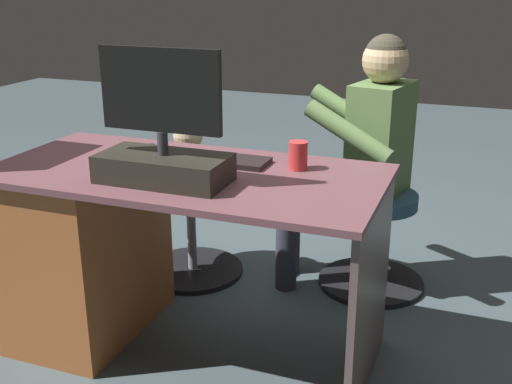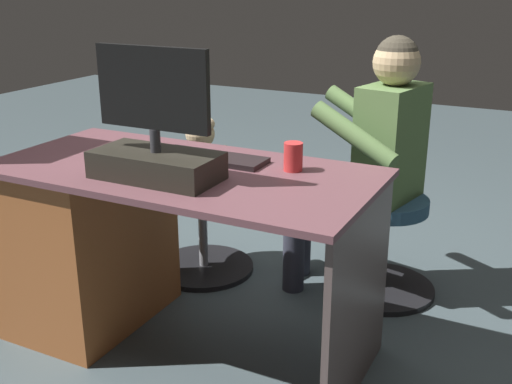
{
  "view_description": "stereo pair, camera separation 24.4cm",
  "coord_description": "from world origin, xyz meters",
  "px_view_note": "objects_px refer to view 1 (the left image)",
  "views": [
    {
      "loc": [
        -0.99,
        2.24,
        1.39
      ],
      "look_at": [
        -0.17,
        0.08,
        0.59
      ],
      "focal_mm": 44.01,
      "sensor_mm": 36.0,
      "label": 1
    },
    {
      "loc": [
        -1.21,
        2.14,
        1.39
      ],
      "look_at": [
        -0.17,
        0.08,
        0.59
      ],
      "focal_mm": 44.01,
      "sensor_mm": 36.0,
      "label": 2
    }
  ],
  "objects_px": {
    "cup": "(298,156)",
    "office_chair_teddy": "(191,223)",
    "monitor": "(163,148)",
    "tv_remote": "(130,159)",
    "desk": "(104,243)",
    "teddy_bear": "(190,155)",
    "person": "(359,144)",
    "visitor_chair": "(374,236)",
    "keyboard": "(213,159)",
    "computer_mouse": "(149,149)"
  },
  "relations": [
    {
      "from": "desk",
      "to": "monitor",
      "type": "bearing_deg",
      "value": 159.3
    },
    {
      "from": "office_chair_teddy",
      "to": "visitor_chair",
      "type": "bearing_deg",
      "value": -167.89
    },
    {
      "from": "cup",
      "to": "person",
      "type": "distance_m",
      "value": 0.62
    },
    {
      "from": "monitor",
      "to": "office_chair_teddy",
      "type": "relative_size",
      "value": 0.91
    },
    {
      "from": "desk",
      "to": "computer_mouse",
      "type": "bearing_deg",
      "value": -130.93
    },
    {
      "from": "keyboard",
      "to": "person",
      "type": "distance_m",
      "value": 0.75
    },
    {
      "from": "monitor",
      "to": "tv_remote",
      "type": "relative_size",
      "value": 2.97
    },
    {
      "from": "tv_remote",
      "to": "keyboard",
      "type": "bearing_deg",
      "value": -141.7
    },
    {
      "from": "person",
      "to": "cup",
      "type": "bearing_deg",
      "value": 80.41
    },
    {
      "from": "computer_mouse",
      "to": "teddy_bear",
      "type": "relative_size",
      "value": 0.3
    },
    {
      "from": "cup",
      "to": "office_chair_teddy",
      "type": "relative_size",
      "value": 0.21
    },
    {
      "from": "cup",
      "to": "visitor_chair",
      "type": "bearing_deg",
      "value": -106.91
    },
    {
      "from": "teddy_bear",
      "to": "visitor_chair",
      "type": "relative_size",
      "value": 0.64
    },
    {
      "from": "keyboard",
      "to": "teddy_bear",
      "type": "xyz_separation_m",
      "value": [
        0.33,
        -0.46,
        -0.14
      ]
    },
    {
      "from": "desk",
      "to": "visitor_chair",
      "type": "distance_m",
      "value": 1.22
    },
    {
      "from": "computer_mouse",
      "to": "cup",
      "type": "distance_m",
      "value": 0.61
    },
    {
      "from": "desk",
      "to": "person",
      "type": "relative_size",
      "value": 1.22
    },
    {
      "from": "monitor",
      "to": "keyboard",
      "type": "distance_m",
      "value": 0.3
    },
    {
      "from": "visitor_chair",
      "to": "teddy_bear",
      "type": "bearing_deg",
      "value": 11.37
    },
    {
      "from": "desk",
      "to": "monitor",
      "type": "distance_m",
      "value": 0.6
    },
    {
      "from": "cup",
      "to": "person",
      "type": "height_order",
      "value": "person"
    },
    {
      "from": "keyboard",
      "to": "monitor",
      "type": "bearing_deg",
      "value": 78.27
    },
    {
      "from": "monitor",
      "to": "visitor_chair",
      "type": "relative_size",
      "value": 0.9
    },
    {
      "from": "computer_mouse",
      "to": "visitor_chair",
      "type": "distance_m",
      "value": 1.12
    },
    {
      "from": "cup",
      "to": "teddy_bear",
      "type": "distance_m",
      "value": 0.82
    },
    {
      "from": "computer_mouse",
      "to": "person",
      "type": "distance_m",
      "value": 0.93
    },
    {
      "from": "cup",
      "to": "person",
      "type": "relative_size",
      "value": 0.09
    },
    {
      "from": "visitor_chair",
      "to": "person",
      "type": "bearing_deg",
      "value": 12.11
    },
    {
      "from": "teddy_bear",
      "to": "keyboard",
      "type": "bearing_deg",
      "value": 125.6
    },
    {
      "from": "desk",
      "to": "teddy_bear",
      "type": "height_order",
      "value": "teddy_bear"
    },
    {
      "from": "keyboard",
      "to": "computer_mouse",
      "type": "bearing_deg",
      "value": -3.38
    },
    {
      "from": "computer_mouse",
      "to": "person",
      "type": "bearing_deg",
      "value": -139.81
    },
    {
      "from": "keyboard",
      "to": "visitor_chair",
      "type": "xyz_separation_m",
      "value": [
        -0.51,
        -0.63,
        -0.49
      ]
    },
    {
      "from": "monitor",
      "to": "visitor_chair",
      "type": "height_order",
      "value": "monitor"
    },
    {
      "from": "computer_mouse",
      "to": "office_chair_teddy",
      "type": "distance_m",
      "value": 0.66
    },
    {
      "from": "tv_remote",
      "to": "office_chair_teddy",
      "type": "relative_size",
      "value": 0.31
    },
    {
      "from": "keyboard",
      "to": "tv_remote",
      "type": "height_order",
      "value": "keyboard"
    },
    {
      "from": "monitor",
      "to": "tv_remote",
      "type": "height_order",
      "value": "monitor"
    },
    {
      "from": "person",
      "to": "keyboard",
      "type": "bearing_deg",
      "value": 55.39
    },
    {
      "from": "cup",
      "to": "monitor",
      "type": "bearing_deg",
      "value": 37.33
    },
    {
      "from": "cup",
      "to": "office_chair_teddy",
      "type": "xyz_separation_m",
      "value": [
        0.66,
        -0.44,
        -0.52
      ]
    },
    {
      "from": "computer_mouse",
      "to": "teddy_bear",
      "type": "height_order",
      "value": "teddy_bear"
    },
    {
      "from": "desk",
      "to": "person",
      "type": "xyz_separation_m",
      "value": [
        -0.84,
        -0.75,
        0.3
      ]
    },
    {
      "from": "person",
      "to": "office_chair_teddy",
      "type": "bearing_deg",
      "value": 12.11
    },
    {
      "from": "monitor",
      "to": "computer_mouse",
      "type": "distance_m",
      "value": 0.38
    },
    {
      "from": "desk",
      "to": "visitor_chair",
      "type": "relative_size",
      "value": 2.86
    },
    {
      "from": "person",
      "to": "teddy_bear",
      "type": "bearing_deg",
      "value": 11.29
    },
    {
      "from": "desk",
      "to": "office_chair_teddy",
      "type": "bearing_deg",
      "value": -98.25
    },
    {
      "from": "teddy_bear",
      "to": "person",
      "type": "height_order",
      "value": "person"
    },
    {
      "from": "tv_remote",
      "to": "person",
      "type": "xyz_separation_m",
      "value": [
        -0.72,
        -0.72,
        -0.05
      ]
    }
  ]
}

